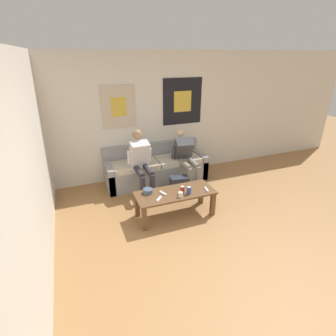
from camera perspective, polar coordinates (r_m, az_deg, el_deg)
ground_plane at (r=3.75m, az=12.02°, el=-18.19°), size 18.00×18.00×0.00m
wall_back at (r=5.52m, az=-3.04°, el=11.07°), size 10.00×0.07×2.55m
wall_left at (r=2.61m, az=-28.75°, el=-6.86°), size 0.05×10.00×2.55m
couch at (r=5.47m, az=-2.65°, el=-0.10°), size 2.07×0.72×0.75m
coffee_table at (r=4.26m, az=1.58°, el=-6.19°), size 1.28×0.52×0.43m
person_seated_adult at (r=4.90m, az=-5.84°, el=1.51°), size 0.47×0.86×1.19m
person_seated_teen at (r=5.24m, az=3.86°, el=2.61°), size 0.47×0.94×1.09m
backpack at (r=4.96m, az=2.48°, el=-4.02°), size 0.37×0.27×0.37m
ceramic_bowl at (r=4.19m, az=-4.41°, el=-4.94°), size 0.16×0.16×0.07m
pillar_candle at (r=4.07m, az=2.76°, el=-5.79°), size 0.07×0.07×0.09m
drink_can_blue at (r=4.15m, az=4.57°, el=-4.89°), size 0.07×0.07×0.12m
drink_can_red at (r=4.16m, az=3.14°, el=-4.77°), size 0.07×0.07×0.12m
game_controller_near_left at (r=4.32m, az=8.36°, el=-4.62°), size 0.06×0.15×0.03m
game_controller_near_right at (r=4.01m, az=-1.94°, el=-6.71°), size 0.12×0.13×0.03m
game_controller_far_center at (r=4.17m, az=-1.11°, el=-5.50°), size 0.08×0.15×0.03m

